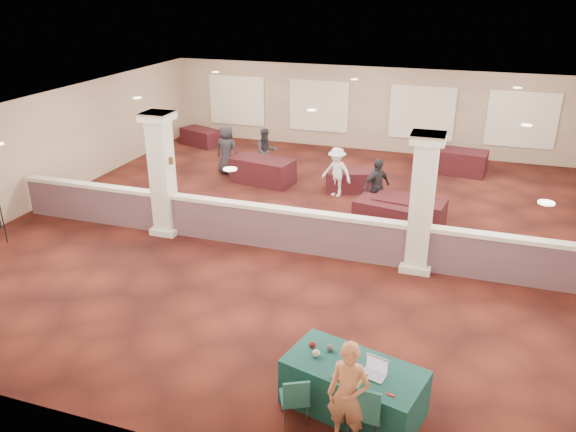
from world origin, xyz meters
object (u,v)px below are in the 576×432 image
(conf_chair_main, at_px, (365,408))
(attendee_b, at_px, (337,172))
(far_table_front_right, at_px, (409,212))
(conf_chair_side, at_px, (295,396))
(far_table_back_right, at_px, (456,161))
(attendee_a, at_px, (266,152))
(woman, at_px, (348,396))
(far_table_front_center, at_px, (388,215))
(far_table_back_center, at_px, (352,181))
(far_table_front_left, at_px, (263,171))
(near_table, at_px, (353,387))
(attendee_c, at_px, (376,187))
(far_table_back_left, at_px, (201,137))
(attendee_d, at_px, (227,150))

(conf_chair_main, bearing_deg, attendee_b, 108.83)
(far_table_front_right, bearing_deg, conf_chair_side, -94.63)
(far_table_front_right, distance_m, far_table_back_right, 5.20)
(conf_chair_main, xyz_separation_m, attendee_a, (-5.60, 10.96, 0.20))
(woman, xyz_separation_m, far_table_front_center, (-0.67, 7.86, -0.47))
(woman, relative_size, far_table_back_center, 1.04)
(conf_chair_side, relative_size, woman, 0.50)
(far_table_front_left, bearing_deg, woman, -63.14)
(near_table, xyz_separation_m, woman, (0.06, -0.70, 0.43))
(attendee_a, height_order, attendee_c, attendee_c)
(woman, bearing_deg, attendee_c, 102.82)
(conf_chair_side, bearing_deg, woman, -35.55)
(conf_chair_side, relative_size, attendee_b, 0.54)
(attendee_a, bearing_deg, far_table_front_left, -117.20)
(far_table_front_center, bearing_deg, far_table_back_left, 145.54)
(woman, bearing_deg, near_table, 100.28)
(woman, distance_m, far_table_front_right, 8.20)
(far_table_front_center, bearing_deg, woman, -85.16)
(far_table_back_left, bearing_deg, attendee_d, -50.14)
(conf_chair_main, xyz_separation_m, far_table_front_right, (-0.39, 8.08, -0.21))
(far_table_front_left, distance_m, far_table_back_center, 2.97)
(near_table, xyz_separation_m, attendee_d, (-6.60, 10.00, 0.45))
(attendee_b, bearing_deg, attendee_a, 170.83)
(near_table, distance_m, attendee_c, 8.09)
(conf_chair_side, distance_m, far_table_back_right, 13.27)
(woman, bearing_deg, conf_chair_main, 29.83)
(woman, xyz_separation_m, attendee_c, (-1.17, 8.70, -0.01))
(far_table_front_center, distance_m, attendee_a, 5.71)
(conf_chair_main, height_order, attendee_d, attendee_d)
(conf_chair_side, xyz_separation_m, far_table_back_center, (-1.39, 10.27, -0.16))
(conf_chair_side, distance_m, attendee_d, 12.09)
(conf_chair_side, height_order, far_table_back_center, conf_chair_side)
(far_table_front_right, height_order, attendee_b, attendee_b)
(attendee_c, bearing_deg, conf_chair_main, -135.06)
(attendee_d, bearing_deg, far_table_front_right, 164.62)
(near_table, bearing_deg, attendee_a, 131.39)
(conf_chair_side, height_order, far_table_front_right, conf_chair_side)
(near_table, distance_m, far_table_back_left, 15.87)
(far_table_back_left, height_order, attendee_d, attendee_d)
(far_table_front_center, height_order, attendee_b, attendee_b)
(woman, relative_size, attendee_a, 1.04)
(near_table, bearing_deg, far_table_back_center, 116.75)
(near_table, xyz_separation_m, attendee_c, (-1.10, 8.00, 0.42))
(near_table, bearing_deg, attendee_d, 137.73)
(far_table_front_right, xyz_separation_m, attendee_a, (-5.20, 2.88, 0.42))
(woman, distance_m, far_table_back_center, 10.64)
(conf_chair_main, height_order, attendee_c, attendee_c)
(far_table_back_right, distance_m, attendee_a, 6.57)
(conf_chair_side, xyz_separation_m, far_table_front_center, (0.15, 7.73, -0.13))
(conf_chair_side, xyz_separation_m, woman, (0.82, -0.13, 0.34))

